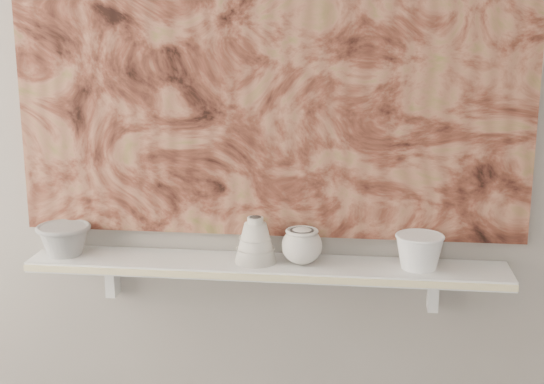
# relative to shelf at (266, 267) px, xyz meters

# --- Properties ---
(wall_back) EXTENTS (3.60, 0.00, 3.60)m
(wall_back) POSITION_rel_shelf_xyz_m (0.00, 0.09, 0.44)
(wall_back) COLOR gray
(wall_back) RESTS_ON floor
(shelf) EXTENTS (1.40, 0.18, 0.03)m
(shelf) POSITION_rel_shelf_xyz_m (0.00, 0.00, 0.00)
(shelf) COLOR silver
(shelf) RESTS_ON wall_back
(shelf_stripe) EXTENTS (1.40, 0.01, 0.02)m
(shelf_stripe) POSITION_rel_shelf_xyz_m (0.00, -0.09, 0.00)
(shelf_stripe) COLOR beige
(shelf_stripe) RESTS_ON shelf
(bracket_left) EXTENTS (0.03, 0.06, 0.12)m
(bracket_left) POSITION_rel_shelf_xyz_m (-0.49, 0.06, -0.07)
(bracket_left) COLOR silver
(bracket_left) RESTS_ON wall_back
(bracket_right) EXTENTS (0.03, 0.06, 0.12)m
(bracket_right) POSITION_rel_shelf_xyz_m (0.49, 0.06, -0.07)
(bracket_right) COLOR silver
(bracket_right) RESTS_ON wall_back
(painting) EXTENTS (1.50, 0.02, 1.10)m
(painting) POSITION_rel_shelf_xyz_m (0.00, 0.08, 0.62)
(painting) COLOR brown
(painting) RESTS_ON wall_back
(house_motif) EXTENTS (0.09, 0.00, 0.08)m
(house_motif) POSITION_rel_shelf_xyz_m (0.45, 0.07, 0.32)
(house_motif) COLOR black
(house_motif) RESTS_ON painting
(bowl_grey) EXTENTS (0.21, 0.21, 0.09)m
(bowl_grey) POSITION_rel_shelf_xyz_m (-0.61, 0.00, 0.06)
(bowl_grey) COLOR gray
(bowl_grey) RESTS_ON shelf
(cup_cream) EXTENTS (0.12, 0.12, 0.11)m
(cup_cream) POSITION_rel_shelf_xyz_m (0.10, 0.00, 0.07)
(cup_cream) COLOR beige
(cup_cream) RESTS_ON shelf
(bell_vessel) EXTENTS (0.14, 0.14, 0.14)m
(bell_vessel) POSITION_rel_shelf_xyz_m (-0.03, 0.00, 0.08)
(bell_vessel) COLOR beige
(bell_vessel) RESTS_ON shelf
(bowl_white) EXTENTS (0.16, 0.16, 0.10)m
(bowl_white) POSITION_rel_shelf_xyz_m (0.44, 0.00, 0.07)
(bowl_white) COLOR silver
(bowl_white) RESTS_ON shelf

